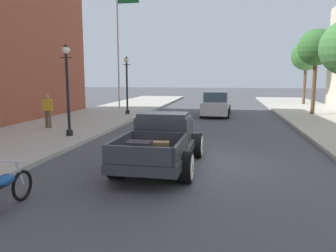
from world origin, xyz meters
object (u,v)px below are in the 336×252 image
object	(u,v)px
pedestrian_sidewalk_left	(48,109)
street_lamp_near	(67,83)
street_lamp_far	(127,81)
flagpole	(121,35)
street_tree_third	(316,48)
car_background_silver	(216,105)
street_tree_farthest	(306,56)
hotrod_truck_gunmetal	(163,140)

from	to	relation	value
pedestrian_sidewalk_left	street_lamp_near	xyz separation A→B (m)	(2.04, -1.80, 1.30)
street_lamp_far	flagpole	distance (m)	4.70
flagpole	street_lamp_far	bearing A→B (deg)	-65.69
street_lamp_far	street_tree_third	distance (m)	12.74
pedestrian_sidewalk_left	street_tree_third	size ratio (longest dim) A/B	0.29
car_background_silver	flagpole	distance (m)	8.98
flagpole	street_tree_farthest	xyz separation A→B (m)	(14.96, 7.93, -1.26)
street_tree_farthest	pedestrian_sidewalk_left	bearing A→B (deg)	-131.77
street_lamp_far	flagpole	size ratio (longest dim) A/B	0.42
street_tree_third	street_tree_farthest	bearing A→B (deg)	81.72
flagpole	street_tree_third	xyz separation A→B (m)	(13.70, -0.72, -1.24)
street_lamp_near	street_tree_farthest	size ratio (longest dim) A/B	0.67
street_tree_third	flagpole	bearing A→B (deg)	176.99
pedestrian_sidewalk_left	hotrod_truck_gunmetal	bearing A→B (deg)	-37.20
flagpole	street_tree_third	distance (m)	13.77
street_lamp_near	street_tree_third	world-z (taller)	street_tree_third
car_background_silver	flagpole	bearing A→B (deg)	166.31
hotrod_truck_gunmetal	street_tree_third	size ratio (longest dim) A/B	0.88
hotrod_truck_gunmetal	street_tree_third	bearing A→B (deg)	61.59
street_lamp_near	street_lamp_far	xyz separation A→B (m)	(-0.03, 8.40, 0.00)
hotrod_truck_gunmetal	street_tree_third	distance (m)	16.37
hotrod_truck_gunmetal	street_lamp_near	xyz separation A→B (m)	(-4.75, 3.35, 1.63)
car_background_silver	street_lamp_far	xyz separation A→B (m)	(-5.91, -1.21, 1.62)
street_tree_third	pedestrian_sidewalk_left	bearing A→B (deg)	-148.36
street_lamp_near	street_tree_third	distance (m)	16.43
street_lamp_near	street_lamp_far	world-z (taller)	same
flagpole	street_tree_farthest	size ratio (longest dim) A/B	1.60
street_tree_farthest	street_lamp_far	bearing A→B (deg)	-141.32
street_lamp_near	street_lamp_far	distance (m)	8.40
car_background_silver	flagpole	xyz separation A→B (m)	(-7.25, 1.77, 5.00)
pedestrian_sidewalk_left	street_lamp_far	size ratio (longest dim) A/B	0.43
hotrod_truck_gunmetal	flagpole	size ratio (longest dim) A/B	0.54
street_lamp_far	street_tree_third	size ratio (longest dim) A/B	0.68
hotrod_truck_gunmetal	flagpole	bearing A→B (deg)	112.58
street_lamp_near	street_tree_farthest	bearing A→B (deg)	54.85
flagpole	street_tree_farthest	world-z (taller)	flagpole
hotrod_truck_gunmetal	flagpole	xyz separation A→B (m)	(-6.12, 14.73, 5.02)
car_background_silver	street_lamp_far	world-z (taller)	street_lamp_far
car_background_silver	pedestrian_sidewalk_left	size ratio (longest dim) A/B	2.64
street_lamp_far	street_tree_farthest	bearing A→B (deg)	38.68
street_lamp_near	street_tree_third	size ratio (longest dim) A/B	0.68
pedestrian_sidewalk_left	flagpole	xyz separation A→B (m)	(0.67, 9.57, 4.68)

